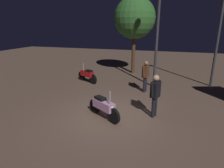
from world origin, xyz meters
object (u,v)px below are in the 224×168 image
streetlamp_near (221,18)px  streetlamp_far (158,21)px  motorcycle_red_parked_left (87,75)px  motorcycle_pink_foreground (104,107)px  person_bystander_far (155,93)px  person_rider_beside (146,74)px

streetlamp_near → streetlamp_far: streetlamp_near is taller
motorcycle_red_parked_left → streetlamp_far: streetlamp_far is taller
motorcycle_pink_foreground → streetlamp_near: streetlamp_near is taller
motorcycle_pink_foreground → person_bystander_far: size_ratio=0.92×
person_rider_beside → streetlamp_far: size_ratio=0.29×
person_rider_beside → streetlamp_far: streetlamp_far is taller
person_rider_beside → person_bystander_far: person_rider_beside is taller
motorcycle_red_parked_left → person_rider_beside: (3.52, -0.74, 0.50)m
person_bystander_far → streetlamp_near: 6.08m
person_bystander_far → streetlamp_far: streetlamp_far is taller
person_rider_beside → streetlamp_near: bearing=-131.3°
streetlamp_near → motorcycle_red_parked_left: bearing=-168.8°
motorcycle_pink_foreground → motorcycle_red_parked_left: 4.77m
person_rider_beside → person_bystander_far: 2.76m
person_bystander_far → streetlamp_near: size_ratio=0.28×
streetlamp_near → motorcycle_pink_foreground: bearing=-129.0°
person_rider_beside → streetlamp_far: (0.36, 0.98, 2.49)m
motorcycle_pink_foreground → streetlamp_near: size_ratio=0.25×
person_rider_beside → streetlamp_far: bearing=-93.4°
motorcycle_pink_foreground → streetlamp_far: bearing=104.1°
person_bystander_far → streetlamp_far: size_ratio=0.29×
streetlamp_near → person_bystander_far: bearing=-119.1°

